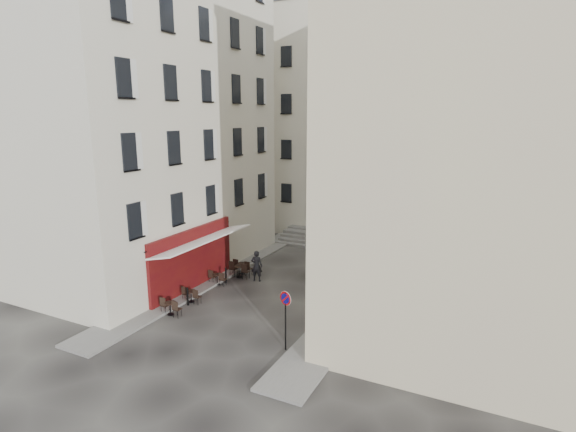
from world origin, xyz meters
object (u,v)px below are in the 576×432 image
Objects in this scene: no_parking_sign at (285,309)px; bistro_table_a at (171,307)px; pedestrian at (257,266)px; bistro_table_b at (192,295)px.

no_parking_sign is 2.17× the size of bistro_table_a.
bistro_table_a is at bearing -165.82° from no_parking_sign.
pedestrian is at bearing 146.99° from no_parking_sign.
no_parking_sign reaches higher than pedestrian.
bistro_table_b is 4.54m from pedestrian.
pedestrian is (1.48, 4.26, 0.53)m from bistro_table_b.
pedestrian is (-5.13, 6.45, -0.90)m from no_parking_sign.
bistro_table_b is (-6.60, 2.19, -1.43)m from no_parking_sign.
bistro_table_b is at bearing 58.35° from pedestrian.
pedestrian reaches higher than bistro_table_b.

